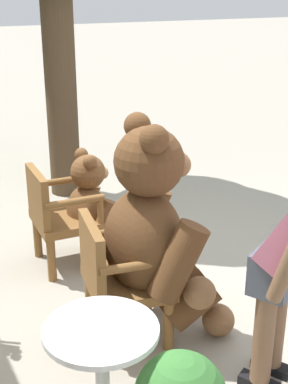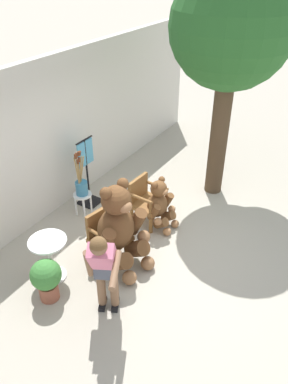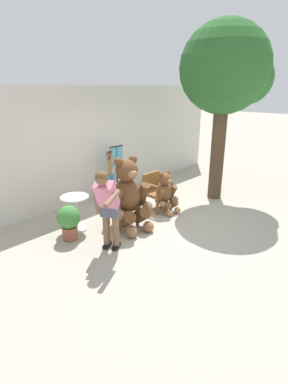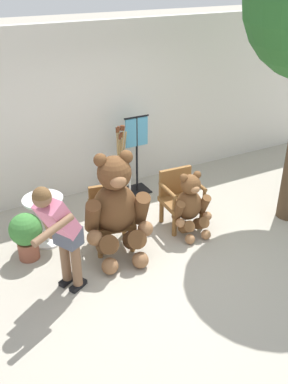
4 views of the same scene
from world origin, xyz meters
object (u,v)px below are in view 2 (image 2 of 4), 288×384
Objects in this scene: wooden_chair_right at (146,200)px; round_side_table at (50,255)px; white_stool at (83,199)px; patio_tree at (237,31)px; brush_bucket at (81,184)px; wooden_chair_left at (108,235)px; person_visitor at (104,265)px; teddy_bear_large at (120,228)px; clothing_display_stand at (87,171)px; potted_plant at (46,278)px; teddy_bear_small at (160,204)px.

wooden_chair_right is 2.00m from round_side_table.
patio_tree is at bearing -39.22° from white_stool.
brush_bucket is (-0.45, 1.09, 0.20)m from wooden_chair_right.
wooden_chair_left is 1.20m from person_visitor.
wooden_chair_right is 0.58× the size of teddy_bear_large.
wooden_chair_left is 1.66m from clothing_display_stand.
teddy_bear_large reaches higher than white_stool.
white_stool is 2.02m from potted_plant.
patio_tree is (1.73, -0.40, 2.60)m from teddy_bear_small.
person_visitor reaches higher than potted_plant.
white_stool is (1.60, 1.74, -0.55)m from person_visitor.
brush_bucket is at bearing 57.66° from wooden_chair_left.
potted_plant is at bearing -143.58° from round_side_table.
round_side_table is (0.11, 1.12, -0.46)m from person_visitor.
person_visitor is at bearing -144.47° from wooden_chair_left.
wooden_chair_left is 0.38m from teddy_bear_large.
person_visitor is (-0.91, -0.65, 0.44)m from wooden_chair_left.
person_visitor reaches higher than wooden_chair_right.
teddy_bear_small is at bearing 167.12° from patio_tree.
clothing_display_stand is (1.97, 1.90, -0.19)m from person_visitor.
wooden_chair_left is at bearing 84.39° from teddy_bear_large.
teddy_bear_small reaches higher than wooden_chair_right.
teddy_bear_small is at bearing -1.65° from teddy_bear_large.
brush_bucket is 1.63m from round_side_table.
brush_bucket reaches higher than teddy_bear_small.
teddy_bear_large is 1.25m from potted_plant.
patio_tree is (3.66, -1.15, 2.63)m from round_side_table.
clothing_display_stand reaches higher than wooden_chair_right.
potted_plant is 2.44m from clothing_display_stand.
round_side_table is 0.42m from potted_plant.
potted_plant is at bearing 167.19° from patio_tree.
teddy_bear_large is at bearing 171.55° from patio_tree.
teddy_bear_small is 0.23× the size of patio_tree.
person_visitor is 2.23× the size of potted_plant.
clothing_display_stand is at bearing 25.19° from potted_plant.
clothing_display_stand is at bearing 132.89° from patio_tree.
wooden_chair_right is at bearing -5.51° from potted_plant.
round_side_table is 2.04m from clothing_display_stand.
brush_bucket reaches higher than white_stool.
white_stool is at bearing 107.89° from teddy_bear_small.
patio_tree reaches higher than teddy_bear_large.
wooden_chair_right is 1.18m from white_stool.
patio_tree is at bearing -21.82° from wooden_chair_right.
wooden_chair_left is at bearing -122.38° from white_stool.
wooden_chair_right is at bearing 158.18° from patio_tree.
teddy_bear_large is at bearing -43.01° from round_side_table.
white_stool is 0.55m from clothing_display_stand.
person_visitor is at bearing -136.01° from clothing_display_stand.
clothing_display_stand is (-0.07, 1.54, 0.24)m from teddy_bear_small.
round_side_table reaches higher than white_stool.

